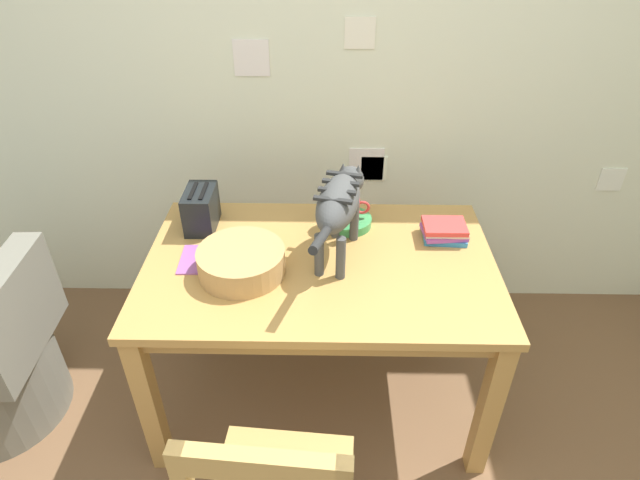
% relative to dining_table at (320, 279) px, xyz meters
% --- Properties ---
extents(wall_rear, '(4.40, 0.11, 2.50)m').
position_rel_dining_table_xyz_m(wall_rear, '(0.06, 0.75, 0.59)').
color(wall_rear, silver).
rests_on(wall_rear, ground_plane).
extents(dining_table, '(1.37, 0.87, 0.75)m').
position_rel_dining_table_xyz_m(dining_table, '(0.00, 0.00, 0.00)').
color(dining_table, '#B48646').
rests_on(dining_table, ground_plane).
extents(cat, '(0.23, 0.64, 0.32)m').
position_rel_dining_table_xyz_m(cat, '(0.07, 0.06, 0.32)').
color(cat, '#454647').
rests_on(cat, dining_table).
extents(saucer_bowl, '(0.20, 0.20, 0.04)m').
position_rel_dining_table_xyz_m(saucer_bowl, '(0.12, 0.26, 0.11)').
color(saucer_bowl, '#3C9954').
rests_on(saucer_bowl, dining_table).
extents(coffee_mug, '(0.13, 0.09, 0.09)m').
position_rel_dining_table_xyz_m(coffee_mug, '(0.12, 0.26, 0.17)').
color(coffee_mug, red).
rests_on(coffee_mug, saucer_bowl).
extents(magazine, '(0.25, 0.20, 0.01)m').
position_rel_dining_table_xyz_m(magazine, '(-0.43, 0.00, 0.09)').
color(magazine, '#97539E').
rests_on(magazine, dining_table).
extents(book_stack, '(0.19, 0.15, 0.07)m').
position_rel_dining_table_xyz_m(book_stack, '(0.51, 0.17, 0.13)').
color(book_stack, '#3182C1').
rests_on(book_stack, dining_table).
extents(wicker_basket, '(0.33, 0.33, 0.10)m').
position_rel_dining_table_xyz_m(wicker_basket, '(-0.29, -0.08, 0.14)').
color(wicker_basket, tan).
rests_on(wicker_basket, dining_table).
extents(toaster, '(0.12, 0.20, 0.18)m').
position_rel_dining_table_xyz_m(toaster, '(-0.50, 0.24, 0.17)').
color(toaster, black).
rests_on(toaster, dining_table).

